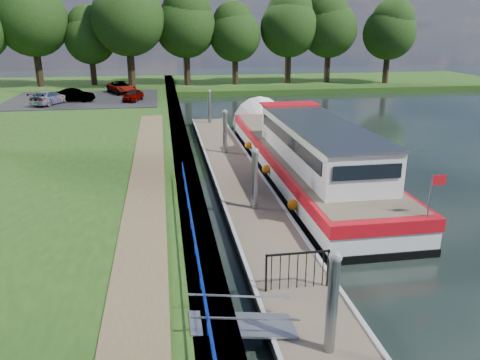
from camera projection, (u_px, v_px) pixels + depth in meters
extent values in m
plane|color=black|center=(321.00, 350.00, 11.39)|extent=(160.00, 160.00, 0.00)
cube|color=#473D2D|center=(184.00, 166.00, 24.93)|extent=(1.10, 90.00, 0.78)
cube|color=#204112|center=(280.00, 83.00, 61.87)|extent=(60.00, 18.00, 0.60)
cube|color=brown|center=(145.00, 210.00, 17.96)|extent=(1.60, 40.00, 0.05)
cube|color=black|center=(84.00, 99.00, 45.04)|extent=(14.00, 12.00, 0.06)
cube|color=#0C2DBF|center=(197.00, 249.00, 13.32)|extent=(0.04, 18.00, 0.04)
cube|color=#0C2DBF|center=(197.00, 260.00, 13.43)|extent=(0.03, 18.00, 0.03)
cylinder|color=#0C2DBF|center=(208.00, 322.00, 10.61)|extent=(0.04, 0.04, 0.72)
cylinder|color=#0C2DBF|center=(200.00, 277.00, 12.49)|extent=(0.04, 0.04, 0.72)
cylinder|color=#0C2DBF|center=(195.00, 245.00, 14.36)|extent=(0.04, 0.04, 0.72)
cylinder|color=#0C2DBF|center=(191.00, 219.00, 16.23)|extent=(0.04, 0.04, 0.72)
cylinder|color=#0C2DBF|center=(187.00, 199.00, 18.11)|extent=(0.04, 0.04, 0.72)
cylinder|color=#0C2DBF|center=(185.00, 183.00, 19.98)|extent=(0.04, 0.04, 0.72)
cylinder|color=#0C2DBF|center=(183.00, 169.00, 21.85)|extent=(0.04, 0.04, 0.72)
cube|color=brown|center=(237.00, 177.00, 23.48)|extent=(2.50, 30.00, 0.24)
cube|color=#9EA0A3|center=(309.00, 324.00, 12.32)|extent=(2.30, 5.00, 0.30)
cube|color=#9EA0A3|center=(252.00, 211.00, 19.81)|extent=(2.30, 5.00, 0.30)
cube|color=#9EA0A3|center=(226.00, 160.00, 27.30)|extent=(2.30, 5.00, 0.30)
cube|color=#9EA0A3|center=(212.00, 131.00, 34.80)|extent=(2.30, 5.00, 0.30)
cube|color=#9EA0A3|center=(260.00, 173.00, 23.62)|extent=(0.12, 30.00, 0.06)
cube|color=#9EA0A3|center=(214.00, 176.00, 23.25)|extent=(0.12, 30.00, 0.06)
cylinder|color=gray|center=(331.00, 324.00, 10.58)|extent=(0.26, 0.26, 3.40)
sphere|color=gray|center=(336.00, 257.00, 10.05)|extent=(0.30, 0.30, 0.30)
cylinder|color=gray|center=(255.00, 192.00, 19.01)|extent=(0.26, 0.26, 3.40)
sphere|color=gray|center=(255.00, 151.00, 18.48)|extent=(0.30, 0.30, 0.30)
cylinder|color=gray|center=(225.00, 141.00, 27.44)|extent=(0.26, 0.26, 3.40)
sphere|color=gray|center=(225.00, 112.00, 26.91)|extent=(0.30, 0.30, 0.30)
cylinder|color=gray|center=(210.00, 114.00, 35.87)|extent=(0.26, 0.26, 3.40)
sphere|color=gray|center=(209.00, 91.00, 35.34)|extent=(0.30, 0.30, 0.30)
cube|color=#A5A8AD|center=(243.00, 325.00, 11.39)|extent=(2.58, 1.00, 0.43)
cube|color=#A5A8AD|center=(246.00, 319.00, 10.78)|extent=(2.58, 0.04, 0.41)
cube|color=#A5A8AD|center=(240.00, 296.00, 11.68)|extent=(2.58, 0.04, 0.41)
cube|color=black|center=(266.00, 273.00, 13.01)|extent=(0.05, 0.05, 1.15)
cube|color=black|center=(328.00, 268.00, 13.29)|extent=(0.05, 0.05, 1.15)
cube|color=black|center=(298.00, 253.00, 12.98)|extent=(1.85, 0.05, 0.05)
cube|color=black|center=(271.00, 273.00, 13.03)|extent=(0.02, 0.02, 1.10)
cube|color=black|center=(280.00, 272.00, 13.07)|extent=(0.02, 0.02, 1.10)
cube|color=black|center=(289.00, 271.00, 13.11)|extent=(0.02, 0.02, 1.10)
cube|color=black|center=(297.00, 271.00, 13.15)|extent=(0.02, 0.02, 1.10)
cube|color=black|center=(306.00, 270.00, 13.19)|extent=(0.02, 0.02, 1.10)
cube|color=black|center=(314.00, 269.00, 13.22)|extent=(0.02, 0.02, 1.10)
cube|color=black|center=(323.00, 268.00, 13.26)|extent=(0.02, 0.02, 1.10)
cube|color=black|center=(301.00, 173.00, 25.03)|extent=(4.00, 20.00, 0.55)
cube|color=silver|center=(301.00, 162.00, 24.84)|extent=(3.96, 19.90, 0.65)
cube|color=red|center=(302.00, 152.00, 24.67)|extent=(4.04, 20.00, 0.48)
cube|color=brown|center=(302.00, 148.00, 24.59)|extent=(3.68, 19.20, 0.04)
cone|color=silver|center=(261.00, 125.00, 34.61)|extent=(4.00, 1.50, 4.00)
cube|color=silver|center=(318.00, 143.00, 21.97)|extent=(3.00, 11.00, 1.75)
cube|color=gray|center=(319.00, 123.00, 21.68)|extent=(3.10, 11.20, 0.10)
cube|color=black|center=(287.00, 139.00, 21.66)|extent=(0.04, 10.00, 0.55)
cube|color=black|center=(349.00, 136.00, 22.13)|extent=(0.04, 10.00, 0.55)
cube|color=black|center=(287.00, 116.00, 27.09)|extent=(2.60, 0.04, 0.55)
cube|color=black|center=(368.00, 172.00, 16.69)|extent=(2.60, 0.04, 0.55)
cube|color=red|center=(289.00, 104.00, 26.53)|extent=(3.20, 1.60, 0.06)
cylinder|color=gray|center=(430.00, 196.00, 15.51)|extent=(0.05, 0.05, 1.50)
cube|color=red|center=(439.00, 180.00, 15.37)|extent=(0.50, 0.02, 0.35)
sphere|color=orange|center=(293.00, 205.00, 18.88)|extent=(0.44, 0.44, 0.44)
sphere|color=orange|center=(266.00, 169.00, 23.57)|extent=(0.44, 0.44, 0.44)
sphere|color=orange|center=(248.00, 145.00, 28.25)|extent=(0.44, 0.44, 0.44)
imported|color=#594C47|center=(318.00, 166.00, 18.31)|extent=(0.42, 0.63, 1.72)
cylinder|color=#332316|center=(39.00, 70.00, 54.08)|extent=(0.83, 0.83, 4.21)
sphere|color=black|center=(32.00, 20.00, 52.39)|extent=(7.95, 7.95, 7.95)
sphere|color=black|center=(28.00, 2.00, 51.83)|extent=(6.31, 6.31, 6.31)
cylinder|color=#332316|center=(93.00, 73.00, 55.66)|extent=(0.70, 0.70, 3.10)
sphere|color=black|center=(90.00, 39.00, 54.42)|extent=(5.85, 5.85, 5.85)
sphere|color=black|center=(87.00, 25.00, 54.09)|extent=(4.65, 4.65, 4.65)
cylinder|color=#332316|center=(131.00, 69.00, 53.84)|extent=(0.84, 0.84, 4.29)
sphere|color=black|center=(128.00, 19.00, 52.11)|extent=(8.10, 8.10, 8.10)
sphere|color=black|center=(127.00, 0.00, 51.62)|extent=(6.44, 6.44, 6.44)
cylinder|color=#332316|center=(187.00, 69.00, 56.78)|extent=(0.79, 0.79, 3.83)
sphere|color=black|center=(185.00, 27.00, 55.24)|extent=(7.24, 7.24, 7.24)
sphere|color=black|center=(187.00, 10.00, 54.49)|extent=(5.75, 5.75, 5.75)
cylinder|color=#332316|center=(235.00, 71.00, 57.53)|extent=(0.72, 0.72, 3.26)
sphere|color=black|center=(235.00, 36.00, 56.22)|extent=(6.16, 6.16, 6.16)
sphere|color=black|center=(233.00, 22.00, 55.95)|extent=(4.89, 4.89, 4.89)
cylinder|color=#332316|center=(288.00, 68.00, 58.77)|extent=(0.78, 0.78, 3.77)
sphere|color=black|center=(289.00, 28.00, 57.25)|extent=(7.13, 7.13, 7.13)
sphere|color=black|center=(290.00, 12.00, 56.94)|extent=(5.66, 5.66, 5.66)
cylinder|color=#332316|center=(327.00, 68.00, 59.60)|extent=(0.77, 0.77, 3.65)
sphere|color=black|center=(329.00, 29.00, 58.14)|extent=(6.89, 6.89, 6.89)
sphere|color=black|center=(327.00, 15.00, 57.55)|extent=(5.47, 5.47, 5.47)
cylinder|color=#332316|center=(386.00, 69.00, 58.98)|extent=(0.74, 0.74, 3.41)
sphere|color=black|center=(389.00, 33.00, 57.61)|extent=(6.43, 6.43, 6.43)
sphere|color=black|center=(393.00, 19.00, 56.94)|extent=(5.11, 5.11, 5.11)
imported|color=#999999|center=(133.00, 95.00, 43.60)|extent=(2.04, 3.34, 1.06)
imported|color=#999999|center=(74.00, 95.00, 43.21)|extent=(3.69, 1.69, 1.17)
imported|color=#999999|center=(49.00, 98.00, 41.63)|extent=(3.12, 4.50, 1.21)
imported|color=#999999|center=(122.00, 87.00, 48.49)|extent=(3.64, 4.82, 1.22)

